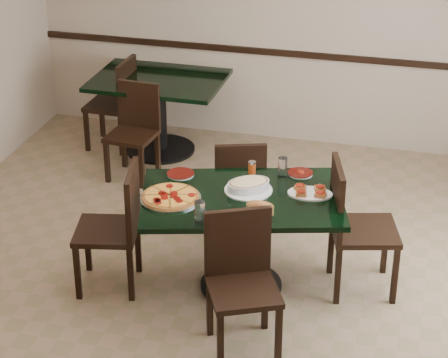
% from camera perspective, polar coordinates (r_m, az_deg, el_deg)
% --- Properties ---
extents(floor, '(5.50, 5.50, 0.00)m').
position_cam_1_polar(floor, '(6.52, -0.75, -6.85)').
color(floor, '#7F6149').
rests_on(floor, ground).
extents(room_shell, '(5.50, 5.50, 5.50)m').
position_cam_1_polar(room_shell, '(7.38, 10.54, 7.01)').
color(room_shell, silver).
rests_on(room_shell, floor).
extents(main_table, '(1.59, 1.24, 0.75)m').
position_cam_1_polar(main_table, '(6.20, 1.16, -2.62)').
color(main_table, black).
rests_on(main_table, floor).
extents(back_table, '(1.24, 0.91, 0.75)m').
position_cam_1_polar(back_table, '(8.40, -4.26, 5.13)').
color(back_table, black).
rests_on(back_table, floor).
extents(chair_far, '(0.51, 0.51, 0.86)m').
position_cam_1_polar(chair_far, '(6.89, 1.01, -0.29)').
color(chair_far, black).
rests_on(chair_far, floor).
extents(chair_near, '(0.58, 0.58, 0.94)m').
position_cam_1_polar(chair_near, '(5.66, 1.12, -6.20)').
color(chair_near, black).
rests_on(chair_near, floor).
extents(chair_right, '(0.57, 0.57, 0.99)m').
position_cam_1_polar(chair_right, '(6.25, 8.36, -2.71)').
color(chair_right, black).
rests_on(chair_right, floor).
extents(chair_left, '(0.52, 0.52, 0.95)m').
position_cam_1_polar(chair_left, '(6.28, -6.92, -2.80)').
color(chair_left, black).
rests_on(chair_left, floor).
extents(back_chair_near, '(0.44, 0.44, 0.87)m').
position_cam_1_polar(back_chair_near, '(7.96, -5.83, 3.49)').
color(back_chair_near, black).
rests_on(back_chair_near, floor).
extents(back_chair_left, '(0.44, 0.44, 0.90)m').
position_cam_1_polar(back_chair_left, '(8.53, -6.96, 5.22)').
color(back_chair_left, black).
rests_on(back_chair_left, floor).
extents(pepperoni_pizza, '(0.43, 0.43, 0.04)m').
position_cam_1_polar(pepperoni_pizza, '(6.08, -3.53, -1.15)').
color(pepperoni_pizza, silver).
rests_on(pepperoni_pizza, main_table).
extents(lasagna_casserole, '(0.37, 0.34, 0.09)m').
position_cam_1_polar(lasagna_casserole, '(6.16, 1.61, -0.40)').
color(lasagna_casserole, silver).
rests_on(lasagna_casserole, main_table).
extents(bread_basket, '(0.21, 0.15, 0.09)m').
position_cam_1_polar(bread_basket, '(5.88, 2.37, -1.88)').
color(bread_basket, brown).
rests_on(bread_basket, main_table).
extents(bruschetta_platter, '(0.34, 0.25, 0.05)m').
position_cam_1_polar(bruschetta_platter, '(6.15, 5.65, -0.83)').
color(bruschetta_platter, silver).
rests_on(bruschetta_platter, main_table).
extents(side_plate_near, '(0.17, 0.17, 0.02)m').
position_cam_1_polar(side_plate_near, '(5.82, -0.55, -2.57)').
color(side_plate_near, silver).
rests_on(side_plate_near, main_table).
extents(side_plate_far_r, '(0.19, 0.19, 0.03)m').
position_cam_1_polar(side_plate_far_r, '(6.44, 5.01, 0.39)').
color(side_plate_far_r, silver).
rests_on(side_plate_far_r, main_table).
extents(side_plate_far_l, '(0.20, 0.20, 0.02)m').
position_cam_1_polar(side_plate_far_l, '(6.41, -2.86, 0.34)').
color(side_plate_far_l, silver).
rests_on(side_plate_far_l, main_table).
extents(napkin_setting, '(0.16, 0.16, 0.01)m').
position_cam_1_polar(napkin_setting, '(5.83, -0.36, -2.58)').
color(napkin_setting, white).
rests_on(napkin_setting, main_table).
extents(water_glass_a, '(0.07, 0.07, 0.15)m').
position_cam_1_polar(water_glass_a, '(6.37, 3.85, 0.78)').
color(water_glass_a, white).
rests_on(water_glass_a, main_table).
extents(water_glass_b, '(0.07, 0.07, 0.15)m').
position_cam_1_polar(water_glass_b, '(5.75, -1.59, -2.16)').
color(water_glass_b, white).
rests_on(water_glass_b, main_table).
extents(pepper_shaker, '(0.06, 0.06, 0.10)m').
position_cam_1_polar(pepper_shaker, '(6.41, 1.84, 0.76)').
color(pepper_shaker, '#C54415').
rests_on(pepper_shaker, main_table).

